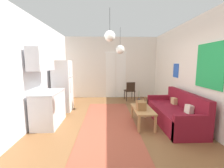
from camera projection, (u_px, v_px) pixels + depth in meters
ground_plane at (116, 133)px, 3.68m from camera, size 4.83×8.05×0.10m
wall_back at (111, 68)px, 7.21m from camera, size 4.43×0.13×2.84m
wall_right at (208, 73)px, 3.55m from camera, size 0.12×7.65×2.84m
wall_left at (20, 73)px, 3.40m from camera, size 0.12×7.65×2.84m
area_rug at (109, 122)px, 4.23m from camera, size 1.43×3.80×0.01m
couch at (176, 114)px, 4.11m from camera, size 0.84×2.03×0.87m
coffee_table at (143, 111)px, 4.04m from camera, size 0.47×1.04×0.45m
bamboo_vase at (139, 102)px, 4.34m from camera, size 0.07×0.07×0.41m
handbag at (141, 105)px, 3.93m from camera, size 0.23×0.34×0.34m
refrigerator at (63, 86)px, 5.19m from camera, size 0.59×0.63×1.73m
kitchen_counter at (47, 97)px, 4.00m from camera, size 0.60×1.10×2.02m
accent_chair at (130, 90)px, 6.67m from camera, size 0.48×0.46×0.82m
pendant_lamp_near at (110, 36)px, 3.39m from camera, size 0.24×0.24×0.72m
pendant_lamp_far at (120, 49)px, 5.23m from camera, size 0.30×0.30×0.88m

